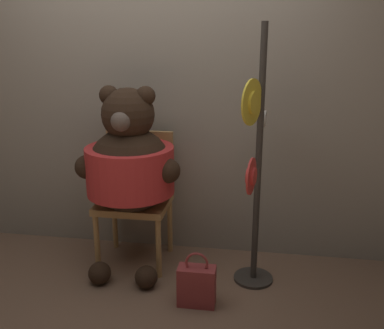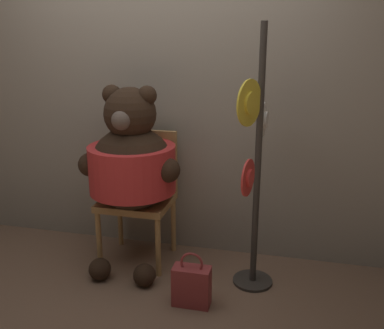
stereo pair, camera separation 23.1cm
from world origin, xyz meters
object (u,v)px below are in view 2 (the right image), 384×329
Objects in this scene: teddy_bear at (132,163)px; chair at (140,189)px; hat_display_rack at (255,169)px; handbag_on_ground at (192,285)px.

chair is at bearing 91.87° from teddy_bear.
teddy_bear is (0.01, -0.16, 0.26)m from chair.
hat_display_rack is at bearing -5.30° from teddy_bear.
handbag_on_ground is at bearing -136.55° from hat_display_rack.
handbag_on_ground is (0.55, -0.57, -0.41)m from chair.
teddy_bear reaches higher than chair.
chair is 0.30m from teddy_bear.
chair is 0.56× the size of hat_display_rack.
handbag_on_ground is at bearing -45.94° from chair.
hat_display_rack is at bearing 43.45° from handbag_on_ground.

